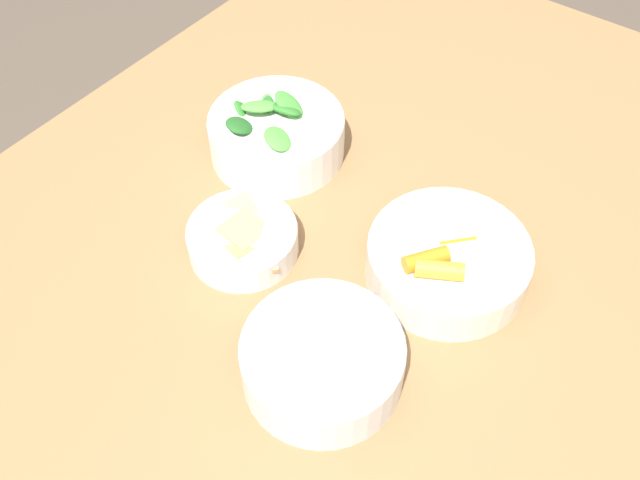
% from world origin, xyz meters
% --- Properties ---
extents(dining_table, '(1.36, 1.01, 0.72)m').
position_xyz_m(dining_table, '(0.00, 0.00, 0.64)').
color(dining_table, olive).
rests_on(dining_table, ground_plane).
extents(bowl_carrots, '(0.19, 0.19, 0.07)m').
position_xyz_m(bowl_carrots, '(-0.04, 0.10, 0.75)').
color(bowl_carrots, silver).
rests_on(bowl_carrots, dining_table).
extents(bowl_greens, '(0.19, 0.19, 0.09)m').
position_xyz_m(bowl_greens, '(-0.09, -0.20, 0.76)').
color(bowl_greens, white).
rests_on(bowl_greens, dining_table).
extents(bowl_beans_hotdog, '(0.17, 0.17, 0.06)m').
position_xyz_m(bowl_beans_hotdog, '(0.16, 0.07, 0.75)').
color(bowl_beans_hotdog, silver).
rests_on(bowl_beans_hotdog, dining_table).
extents(bowl_cookies, '(0.14, 0.14, 0.05)m').
position_xyz_m(bowl_cookies, '(0.07, -0.12, 0.75)').
color(bowl_cookies, white).
rests_on(bowl_cookies, dining_table).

